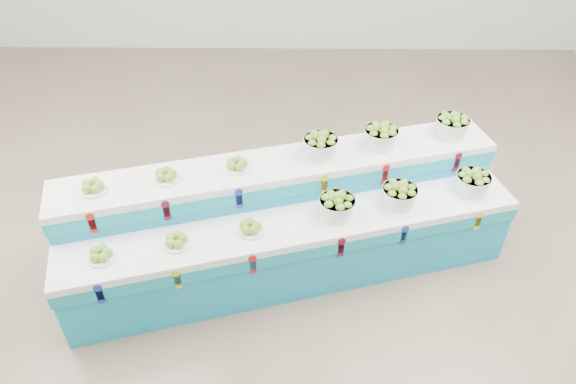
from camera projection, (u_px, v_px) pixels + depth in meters
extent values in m
plane|color=brown|center=(269.00, 261.00, 5.19)|extent=(10.00, 10.00, 0.00)
cylinder|color=white|center=(100.00, 254.00, 4.20)|extent=(0.28, 0.28, 0.10)
cylinder|color=white|center=(176.00, 240.00, 4.32)|extent=(0.28, 0.28, 0.10)
cylinder|color=white|center=(250.00, 227.00, 4.44)|extent=(0.28, 0.28, 0.10)
cylinder|color=white|center=(93.00, 186.00, 4.39)|extent=(0.28, 0.28, 0.10)
cylinder|color=white|center=(166.00, 175.00, 4.51)|extent=(0.28, 0.28, 0.10)
cylinder|color=white|center=(237.00, 164.00, 4.63)|extent=(0.28, 0.28, 0.10)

